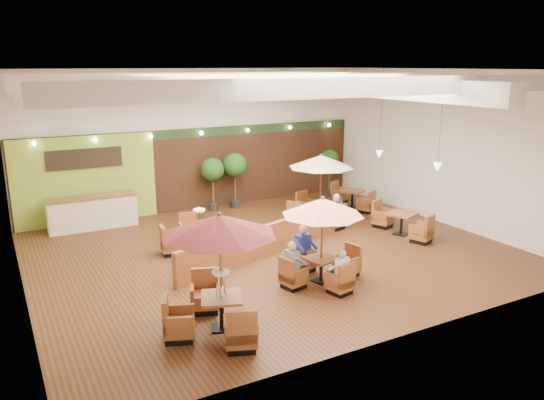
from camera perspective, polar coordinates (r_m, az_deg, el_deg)
room at (r=16.89m, az=-1.32°, el=7.53°), size 14.04×14.00×5.52m
service_counter at (r=19.70m, az=-18.74°, el=-1.28°), size 3.00×0.75×1.18m
booth_divider at (r=16.12m, az=-0.35°, el=-4.27°), size 6.74×2.33×0.97m
table_0 at (r=11.27m, az=-5.91°, el=-5.09°), size 2.62×2.78×2.67m
table_1 at (r=13.87m, az=5.42°, el=-2.53°), size 2.38×2.38×2.36m
table_2 at (r=19.15m, az=5.13°, el=2.88°), size 2.49×2.62×2.55m
table_3 at (r=16.64m, az=-8.54°, el=-3.98°), size 1.74×2.54×1.51m
table_4 at (r=18.60m, az=13.74°, el=-2.53°), size 1.11×2.72×0.96m
table_5 at (r=21.75m, az=8.63°, el=0.10°), size 1.05×2.54×0.89m
topiary_0 at (r=20.89m, az=-6.42°, el=3.06°), size 0.91×0.91×2.11m
topiary_1 at (r=21.24m, az=-4.03°, el=3.54°), size 0.96×0.96×2.23m
topiary_2 at (r=23.50m, az=6.19°, el=4.15°), size 0.87×0.87×2.01m
diner_0 at (r=13.50m, az=7.37°, el=-7.09°), size 0.40×0.37×0.72m
diner_1 at (r=14.82m, az=3.49°, el=-4.81°), size 0.45×0.39×0.86m
diner_2 at (r=13.71m, az=2.33°, el=-6.47°), size 0.37×0.43×0.82m
diner_3 at (r=18.69m, az=6.78°, el=-0.84°), size 0.45×0.42×0.82m
diner_4 at (r=18.69m, az=6.78°, el=-0.93°), size 0.40×0.35×0.75m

